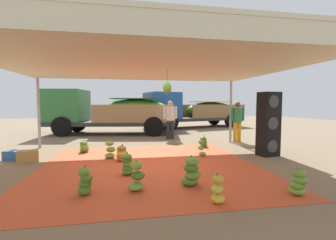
# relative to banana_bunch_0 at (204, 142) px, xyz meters

# --- Properties ---
(ground_plane) EXTENTS (40.00, 40.00, 0.00)m
(ground_plane) POSITION_rel_banana_bunch_0_xyz_m (-2.29, 0.61, -0.19)
(ground_plane) COLOR #7F6B51
(tarp_orange) EXTENTS (5.54, 5.54, 0.01)m
(tarp_orange) POSITION_rel_banana_bunch_0_xyz_m (-2.29, -2.39, -0.18)
(tarp_orange) COLOR #D1512D
(tarp_orange) RESTS_ON ground
(tent_canopy) EXTENTS (8.00, 7.00, 2.67)m
(tent_canopy) POSITION_rel_banana_bunch_0_xyz_m (-2.29, -2.47, 2.40)
(tent_canopy) COLOR #9EA0A5
(tent_canopy) RESTS_ON ground
(banana_bunch_0) EXTENTS (0.38, 0.38, 0.44)m
(banana_bunch_0) POSITION_rel_banana_bunch_0_xyz_m (0.00, 0.00, 0.00)
(banana_bunch_0) COLOR #60932D
(banana_bunch_0) RESTS_ON tarp_orange
(banana_bunch_1) EXTENTS (0.32, 0.32, 0.50)m
(banana_bunch_1) POSITION_rel_banana_bunch_0_xyz_m (-1.41, -4.85, 0.03)
(banana_bunch_1) COLOR gold
(banana_bunch_1) RESTS_ON tarp_orange
(banana_bunch_2) EXTENTS (0.40, 0.42, 0.42)m
(banana_bunch_2) POSITION_rel_banana_bunch_0_xyz_m (-4.30, -0.26, -0.01)
(banana_bunch_2) COLOR #518428
(banana_bunch_2) RESTS_ON tarp_orange
(banana_bunch_3) EXTENTS (0.33, 0.29, 0.56)m
(banana_bunch_3) POSITION_rel_banana_bunch_0_xyz_m (-0.58, -1.52, 0.05)
(banana_bunch_3) COLOR #6B9E38
(banana_bunch_3) RESTS_ON tarp_orange
(banana_bunch_4) EXTENTS (0.36, 0.33, 0.50)m
(banana_bunch_4) POSITION_rel_banana_bunch_0_xyz_m (0.11, -4.79, 0.03)
(banana_bunch_4) COLOR #75A83D
(banana_bunch_4) RESTS_ON tarp_orange
(banana_bunch_5) EXTENTS (0.46, 0.47, 0.61)m
(banana_bunch_5) POSITION_rel_banana_bunch_0_xyz_m (-1.61, -4.00, 0.09)
(banana_bunch_5) COLOR #518428
(banana_bunch_5) RESTS_ON tarp_orange
(banana_bunch_6) EXTENTS (0.37, 0.37, 0.53)m
(banana_bunch_6) POSITION_rel_banana_bunch_0_xyz_m (-2.85, -3.06, 0.05)
(banana_bunch_6) COLOR #518428
(banana_bunch_6) RESTS_ON tarp_orange
(banana_bunch_7) EXTENTS (0.32, 0.33, 0.53)m
(banana_bunch_7) POSITION_rel_banana_bunch_0_xyz_m (-3.60, -4.12, 0.05)
(banana_bunch_7) COLOR #477523
(banana_bunch_7) RESTS_ON tarp_orange
(banana_bunch_8) EXTENTS (0.38, 0.39, 0.58)m
(banana_bunch_8) POSITION_rel_banana_bunch_0_xyz_m (-2.69, -4.06, 0.07)
(banana_bunch_8) COLOR #75A83D
(banana_bunch_8) RESTS_ON tarp_orange
(banana_bunch_9) EXTENTS (0.45, 0.47, 0.48)m
(banana_bunch_9) POSITION_rel_banana_bunch_0_xyz_m (-3.01, -1.75, 0.03)
(banana_bunch_9) COLOR gold
(banana_bunch_9) RESTS_ON tarp_orange
(banana_bunch_10) EXTENTS (0.41, 0.39, 0.56)m
(banana_bunch_10) POSITION_rel_banana_bunch_0_xyz_m (-3.37, -1.31, 0.06)
(banana_bunch_10) COLOR #75A83D
(banana_bunch_10) RESTS_ON tarp_orange
(cargo_truck_main) EXTENTS (7.03, 3.26, 2.40)m
(cargo_truck_main) POSITION_rel_banana_bunch_0_xyz_m (-3.86, 4.65, 1.05)
(cargo_truck_main) COLOR #2D2D2D
(cargo_truck_main) RESTS_ON ground
(cargo_truck_far) EXTENTS (7.44, 4.02, 2.40)m
(cargo_truck_far) POSITION_rel_banana_bunch_0_xyz_m (1.61, 7.37, 1.02)
(cargo_truck_far) COLOR #2D2D2D
(cargo_truck_far) RESTS_ON ground
(worker_0) EXTENTS (0.63, 0.39, 1.73)m
(worker_0) POSITION_rel_banana_bunch_0_xyz_m (1.79, 0.85, 0.82)
(worker_0) COLOR orange
(worker_0) RESTS_ON ground
(worker_1) EXTENTS (0.65, 0.40, 1.78)m
(worker_1) POSITION_rel_banana_bunch_0_xyz_m (-0.89, 2.20, 0.85)
(worker_1) COLOR #26262D
(worker_1) RESTS_ON ground
(speaker_stack) EXTENTS (0.67, 0.55, 2.00)m
(speaker_stack) POSITION_rel_banana_bunch_0_xyz_m (1.52, -1.77, 0.81)
(speaker_stack) COLOR black
(speaker_stack) RESTS_ON ground
(crate_0) EXTENTS (0.61, 0.46, 0.33)m
(crate_0) POSITION_rel_banana_bunch_0_xyz_m (-5.61, -1.37, -0.02)
(crate_0) COLOR #B78947
(crate_0) RESTS_ON ground
(crate_1) EXTENTS (0.61, 0.49, 0.27)m
(crate_1) POSITION_rel_banana_bunch_0_xyz_m (-6.11, -1.00, -0.05)
(crate_1) COLOR #335B8E
(crate_1) RESTS_ON ground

